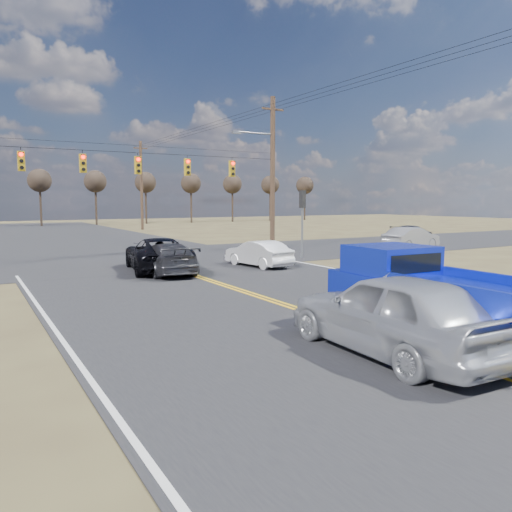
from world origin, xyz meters
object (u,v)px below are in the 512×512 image
pickup_truck (429,296)px  cross_car_east_far (412,233)px  dgrey_car_queue (167,258)px  white_car_queue (258,254)px  black_suv (158,254)px  cross_car_east_near (411,238)px  silver_suv (393,313)px

pickup_truck → cross_car_east_far: bearing=45.2°
dgrey_car_queue → white_car_queue: bearing=-173.1°
white_car_queue → dgrey_car_queue: (-4.87, -0.07, 0.05)m
pickup_truck → white_car_queue: pickup_truck is taller
black_suv → dgrey_car_queue: (-0.00, -1.17, -0.08)m
pickup_truck → cross_car_east_near: pickup_truck is taller
white_car_queue → pickup_truck: bearing=68.6°
black_suv → white_car_queue: bearing=177.1°
pickup_truck → silver_suv: bearing=-163.2°
black_suv → dgrey_car_queue: bearing=100.0°
pickup_truck → cross_car_east_far: (23.36, 21.80, -0.43)m
white_car_queue → cross_car_east_far: (20.10, 8.30, -0.04)m
silver_suv → black_suv: size_ratio=0.95×
black_suv → cross_car_east_far: black_suv is taller
silver_suv → dgrey_car_queue: size_ratio=1.10×
dgrey_car_queue → cross_car_east_far: 26.34m
dgrey_car_queue → silver_suv: bearing=96.1°
black_suv → pickup_truck: bearing=106.2°
pickup_truck → black_suv: 14.70m
silver_suv → white_car_queue: size_ratio=1.34×
pickup_truck → cross_car_east_near: (16.99, 16.08, -0.29)m
pickup_truck → silver_suv: size_ratio=1.09×
silver_suv → cross_car_east_far: (24.97, 22.23, -0.30)m
cross_car_east_far → black_suv: bearing=99.4°
dgrey_car_queue → cross_car_east_far: dgrey_car_queue is taller
pickup_truck → white_car_queue: size_ratio=1.46×
pickup_truck → silver_suv: 1.67m
white_car_queue → cross_car_east_near: (13.73, 2.57, 0.10)m
dgrey_car_queue → cross_car_east_far: bearing=-155.4°
white_car_queue → cross_car_east_near: size_ratio=0.87×
black_suv → white_car_queue: black_suv is taller
pickup_truck → dgrey_car_queue: 13.53m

